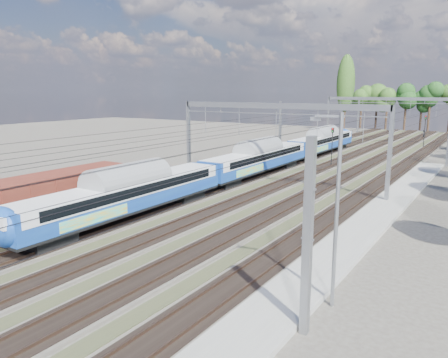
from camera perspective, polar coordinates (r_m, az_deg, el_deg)
The scene contains 12 objects.
ground at distance 25.27m, azimuth -26.25°, elevation -13.69°, with size 220.00×220.00×0.00m, color #47423A.
track_bed at distance 60.60m, azimuth 12.95°, elevation 1.55°, with size 21.00×130.00×0.34m.
platform at distance 33.83m, azimuth 17.45°, elevation -6.44°, with size 3.00×70.00×0.30m, color gray.
catenary at distance 67.04m, azimuth 15.75°, elevation 7.76°, with size 25.65×130.00×9.00m.
tree_belt at distance 106.07m, azimuth 25.66°, elevation 9.17°, with size 40.11×99.26×11.65m.
poplar at distance 114.62m, azimuth 15.61°, elevation 11.89°, with size 4.40×4.40×19.04m.
emu_train at distance 52.24m, azimuth 4.31°, elevation 3.08°, with size 3.08×65.10×4.50m.
freight_boxcar at distance 36.21m, azimuth -22.26°, elevation -2.07°, with size 3.03×14.63×3.77m.
worker at distance 104.35m, azimuth 24.64°, elevation 5.34°, with size 0.70×0.46×1.93m, color black.
signal_near at distance 60.98m, azimuth 13.94°, elevation 4.68°, with size 0.33×0.30×5.34m.
signal_far at distance 87.79m, azimuth 24.77°, elevation 6.15°, with size 0.41×0.38×5.82m.
lamp_post at distance 20.86m, azimuth 14.33°, elevation -3.24°, with size 1.56×0.43×9.30m.
Camera 1 is at (20.19, -11.23, 10.25)m, focal length 35.00 mm.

